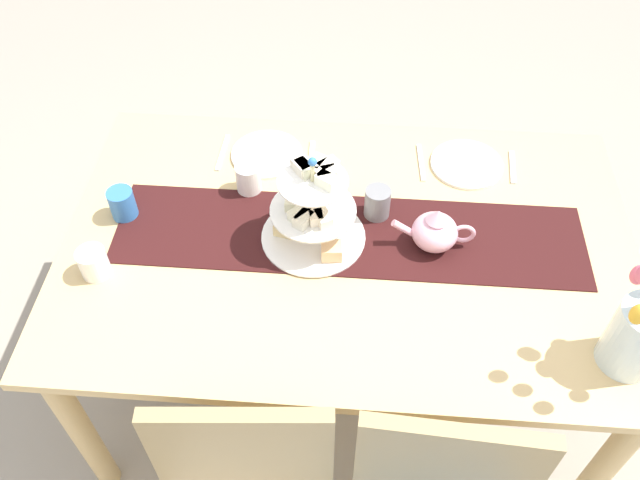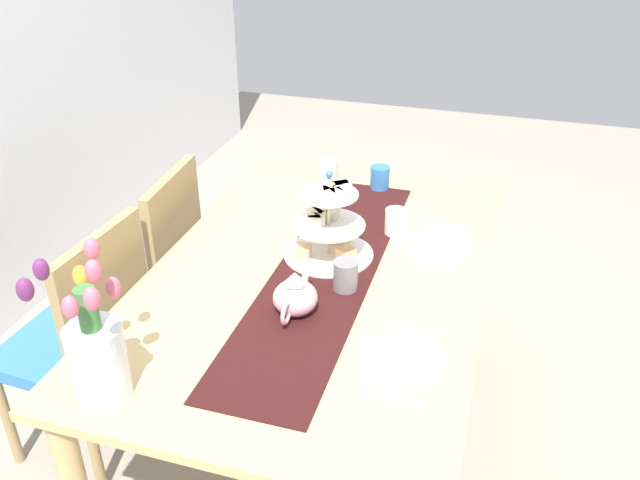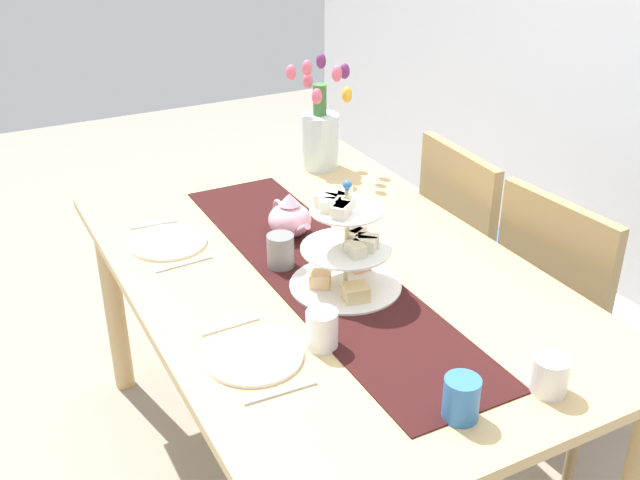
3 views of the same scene
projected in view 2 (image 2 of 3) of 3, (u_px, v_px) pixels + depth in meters
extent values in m
plane|color=gray|center=(320.00, 439.00, 2.51)|extent=(8.00, 8.00, 0.00)
cube|color=tan|center=(320.00, 275.00, 2.14)|extent=(1.65, 1.05, 0.03)
cylinder|color=tan|center=(473.00, 275.00, 2.84)|extent=(0.07, 0.07, 0.72)
cylinder|color=tan|center=(273.00, 244.00, 3.07)|extent=(0.07, 0.07, 0.72)
cylinder|color=#9C8254|center=(74.00, 356.00, 2.61)|extent=(0.04, 0.04, 0.41)
cylinder|color=#9C8254|center=(7.00, 418.00, 2.32)|extent=(0.04, 0.04, 0.41)
cylinder|color=#9C8254|center=(153.00, 377.00, 2.50)|extent=(0.04, 0.04, 0.41)
cylinder|color=#9C8254|center=(93.00, 445.00, 2.21)|extent=(0.04, 0.04, 0.41)
cube|color=#3370B7|center=(71.00, 347.00, 2.30)|extent=(0.44, 0.44, 0.05)
cube|color=#9C8254|center=(106.00, 298.00, 2.12)|extent=(0.42, 0.06, 0.45)
cylinder|color=#9C8254|center=(126.00, 297.00, 2.97)|extent=(0.04, 0.04, 0.41)
cylinder|color=#9C8254|center=(84.00, 347.00, 2.66)|extent=(0.04, 0.04, 0.41)
cylinder|color=#9C8254|center=(201.00, 307.00, 2.90)|extent=(0.04, 0.04, 0.41)
cylinder|color=#9C8254|center=(167.00, 359.00, 2.59)|extent=(0.04, 0.04, 0.41)
cube|color=silver|center=(138.00, 280.00, 2.67)|extent=(0.45, 0.45, 0.05)
cube|color=#9C8254|center=(175.00, 231.00, 2.51)|extent=(0.42, 0.07, 0.45)
cube|color=black|center=(325.00, 271.00, 2.13)|extent=(1.36, 0.31, 0.00)
cylinder|color=beige|center=(329.00, 217.00, 2.15)|extent=(0.01, 0.01, 0.28)
cylinder|color=white|center=(328.00, 254.00, 2.22)|extent=(0.30, 0.30, 0.01)
cylinder|color=white|center=(329.00, 225.00, 2.16)|extent=(0.24, 0.24, 0.01)
cylinder|color=white|center=(329.00, 194.00, 2.11)|extent=(0.19, 0.19, 0.01)
cube|color=beige|center=(339.00, 237.00, 2.27)|extent=(0.07, 0.07, 0.04)
cube|color=#ECB981|center=(303.00, 252.00, 2.18)|extent=(0.06, 0.06, 0.04)
cube|color=#E9BE81|center=(346.00, 254.00, 2.17)|extent=(0.07, 0.07, 0.04)
cube|color=beige|center=(334.00, 213.00, 2.19)|extent=(0.06, 0.04, 0.03)
cube|color=#EEEAC9|center=(321.00, 213.00, 2.19)|extent=(0.06, 0.07, 0.03)
cube|color=beige|center=(315.00, 214.00, 2.19)|extent=(0.06, 0.07, 0.03)
cube|color=beige|center=(317.00, 219.00, 2.15)|extent=(0.05, 0.06, 0.03)
cube|color=beige|center=(312.00, 222.00, 2.14)|extent=(0.06, 0.07, 0.03)
cube|color=#ECE9C8|center=(321.00, 193.00, 2.07)|extent=(0.07, 0.06, 0.03)
cube|color=beige|center=(329.00, 194.00, 2.07)|extent=(0.07, 0.05, 0.03)
cube|color=beige|center=(338.00, 195.00, 2.06)|extent=(0.07, 0.06, 0.03)
cube|color=silver|center=(342.00, 192.00, 2.08)|extent=(0.06, 0.07, 0.03)
cube|color=beige|center=(340.00, 187.00, 2.11)|extent=(0.06, 0.07, 0.03)
cube|color=beige|center=(342.00, 186.00, 2.12)|extent=(0.06, 0.07, 0.03)
sphere|color=#3370B7|center=(329.00, 174.00, 2.07)|extent=(0.02, 0.02, 0.02)
ellipsoid|color=#E5A8BC|center=(295.00, 298.00, 1.91)|extent=(0.13, 0.13, 0.10)
cone|color=#E5A8BC|center=(295.00, 278.00, 1.88)|extent=(0.06, 0.06, 0.04)
cylinder|color=#E5A8BC|center=(305.00, 278.00, 1.98)|extent=(0.07, 0.02, 0.06)
torus|color=#E5A8BC|center=(286.00, 313.00, 1.84)|extent=(0.07, 0.01, 0.07)
cylinder|color=silver|center=(99.00, 362.00, 1.59)|extent=(0.14, 0.14, 0.20)
cylinder|color=#3D7538|center=(88.00, 311.00, 1.52)|extent=(0.05, 0.05, 0.12)
ellipsoid|color=#E5607A|center=(92.00, 249.00, 1.54)|extent=(0.04, 0.04, 0.06)
ellipsoid|color=yellow|center=(81.00, 276.00, 1.58)|extent=(0.04, 0.04, 0.06)
ellipsoid|color=#6B2860|center=(41.00, 270.00, 1.50)|extent=(0.04, 0.04, 0.06)
ellipsoid|color=#6B2860|center=(25.00, 290.00, 1.39)|extent=(0.04, 0.04, 0.06)
ellipsoid|color=#E5607A|center=(70.00, 307.00, 1.43)|extent=(0.04, 0.04, 0.06)
ellipsoid|color=#E5607A|center=(92.00, 299.00, 1.39)|extent=(0.04, 0.04, 0.06)
ellipsoid|color=#E5607A|center=(93.00, 271.00, 1.44)|extent=(0.04, 0.04, 0.06)
ellipsoid|color=#E5607A|center=(113.00, 288.00, 1.54)|extent=(0.04, 0.04, 0.06)
cylinder|color=white|center=(329.00, 171.00, 2.73)|extent=(0.08, 0.08, 0.08)
cylinder|color=white|center=(404.00, 360.00, 1.75)|extent=(0.23, 0.23, 0.01)
cube|color=silver|center=(393.00, 397.00, 1.63)|extent=(0.03, 0.15, 0.01)
cube|color=silver|center=(414.00, 328.00, 1.87)|extent=(0.03, 0.17, 0.01)
cylinder|color=white|center=(439.00, 244.00, 2.28)|extent=(0.23, 0.23, 0.01)
cube|color=silver|center=(432.00, 265.00, 2.16)|extent=(0.02, 0.15, 0.01)
cube|color=silver|center=(444.00, 225.00, 2.40)|extent=(0.02, 0.17, 0.01)
cylinder|color=slate|center=(346.00, 275.00, 2.02)|extent=(0.08, 0.08, 0.09)
cylinder|color=white|center=(396.00, 222.00, 2.33)|extent=(0.08, 0.08, 0.09)
cylinder|color=#3370B7|center=(380.00, 178.00, 2.65)|extent=(0.08, 0.08, 0.09)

